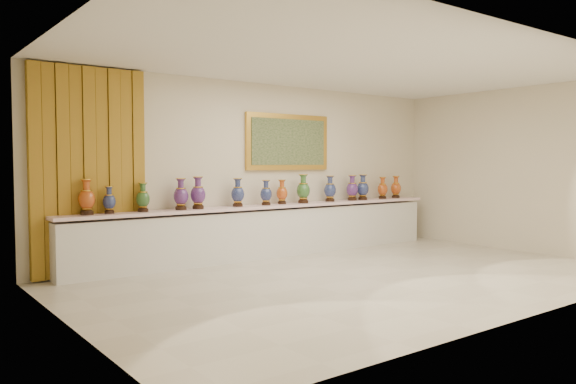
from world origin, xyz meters
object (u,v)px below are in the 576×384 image
(vase_2, at_px, (143,199))
(vase_1, at_px, (109,201))
(counter, at_px, (270,231))
(vase_0, at_px, (87,199))

(vase_2, bearing_deg, vase_1, 179.82)
(counter, xyz_separation_m, vase_1, (-2.81, 0.00, 0.64))
(vase_0, distance_m, vase_1, 0.32)
(vase_0, bearing_deg, counter, -0.11)
(counter, distance_m, vase_1, 2.88)
(vase_1, bearing_deg, vase_2, -0.18)
(counter, bearing_deg, vase_2, 179.92)
(vase_0, distance_m, vase_2, 0.82)
(vase_0, height_order, vase_2, vase_0)
(counter, distance_m, vase_2, 2.40)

